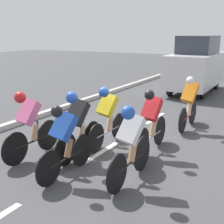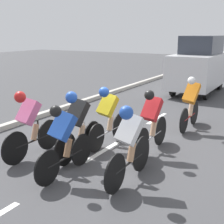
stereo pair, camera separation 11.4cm
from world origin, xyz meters
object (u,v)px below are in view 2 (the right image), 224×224
object	(u,v)px
cyclist_white	(129,142)
cyclist_black	(78,123)
cyclist_orange	(191,102)
cyclist_pink	(30,123)
cyclist_yellow	(108,114)
support_car	(199,65)
cyclist_red	(152,120)
cyclist_blue	(64,139)

from	to	relation	value
cyclist_white	cyclist_black	size ratio (longest dim) A/B	1.03
cyclist_orange	cyclist_white	world-z (taller)	cyclist_orange
cyclist_pink	cyclist_yellow	bearing A→B (deg)	-125.92
cyclist_black	cyclist_pink	distance (m)	1.00
support_car	cyclist_red	bearing A→B (deg)	97.84
cyclist_pink	support_car	size ratio (longest dim) A/B	0.41
cyclist_red	cyclist_blue	bearing A→B (deg)	63.94
cyclist_white	cyclist_orange	bearing A→B (deg)	-89.92
cyclist_white	cyclist_blue	world-z (taller)	cyclist_white
cyclist_yellow	cyclist_red	world-z (taller)	cyclist_red
cyclist_orange	support_car	size ratio (longest dim) A/B	0.40
cyclist_blue	cyclist_pink	world-z (taller)	cyclist_pink
support_car	cyclist_white	bearing A→B (deg)	97.99
cyclist_white	cyclist_pink	xyz separation A→B (m)	(2.31, 0.02, 0.00)
cyclist_orange	cyclist_yellow	world-z (taller)	cyclist_orange
cyclist_white	cyclist_yellow	size ratio (longest dim) A/B	1.00
cyclist_white	cyclist_blue	xyz separation A→B (m)	(1.15, 0.35, -0.04)
cyclist_yellow	support_car	bearing A→B (deg)	-89.97
cyclist_orange	cyclist_yellow	size ratio (longest dim) A/B	0.97
cyclist_pink	cyclist_black	bearing A→B (deg)	-153.02
cyclist_orange	cyclist_blue	world-z (taller)	cyclist_orange
cyclist_orange	cyclist_red	distance (m)	2.12
cyclist_red	support_car	size ratio (longest dim) A/B	0.42
cyclist_blue	cyclist_yellow	bearing A→B (deg)	-85.72
cyclist_white	cyclist_pink	bearing A→B (deg)	0.41
cyclist_white	cyclist_yellow	xyz separation A→B (m)	(1.28, -1.41, -0.01)
cyclist_yellow	cyclist_red	xyz separation A→B (m)	(-1.05, -0.11, -0.02)
cyclist_black	cyclist_red	world-z (taller)	cyclist_black
cyclist_blue	cyclist_pink	distance (m)	1.21
cyclist_yellow	cyclist_black	xyz separation A→B (m)	(0.14, 0.97, 0.02)
cyclist_orange	cyclist_black	bearing A→B (deg)	66.11
cyclist_pink	support_car	distance (m)	9.22
cyclist_orange	cyclist_white	distance (m)	3.62
support_car	cyclist_blue	bearing A→B (deg)	90.82
cyclist_orange	support_car	distance (m)	5.68
cyclist_orange	cyclist_black	xyz separation A→B (m)	(1.41, 3.18, 0.02)
cyclist_orange	cyclist_red	size ratio (longest dim) A/B	0.96
cyclist_red	support_car	bearing A→B (deg)	-82.16
cyclist_black	support_car	size ratio (longest dim) A/B	0.40
cyclist_blue	cyclist_red	distance (m)	2.08
cyclist_white	cyclist_red	distance (m)	1.53
cyclist_red	cyclist_yellow	bearing A→B (deg)	5.93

